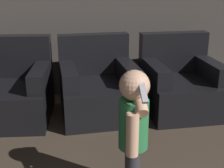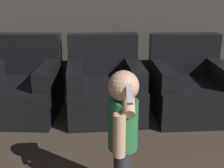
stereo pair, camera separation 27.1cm
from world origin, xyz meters
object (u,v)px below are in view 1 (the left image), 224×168
armchair_middle (98,88)px  armchair_right (180,85)px  armchair_left (12,92)px  person_toddler (134,124)px

armchair_middle → armchair_right: size_ratio=1.03×
armchair_left → person_toddler: size_ratio=0.97×
person_toddler → armchair_middle: bearing=-160.7°
armchair_middle → person_toddler: 1.45m
armchair_left → person_toddler: 1.81m
armchair_left → person_toddler: bearing=-49.7°
armchair_right → person_toddler: size_ratio=0.97×
armchair_left → armchair_middle: (0.94, -0.00, 0.00)m
person_toddler → armchair_right: bearing=163.9°
armchair_left → armchair_middle: bearing=2.9°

